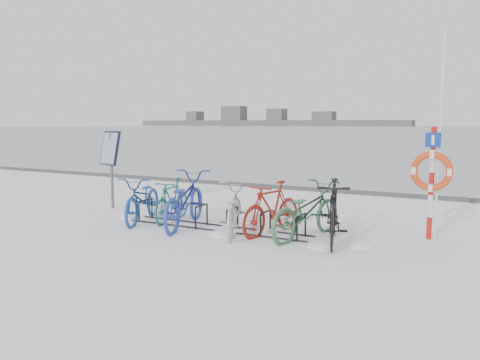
# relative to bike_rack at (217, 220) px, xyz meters

# --- Properties ---
(ground) EXTENTS (900.00, 900.00, 0.00)m
(ground) POSITION_rel_bike_rack_xyz_m (0.00, 0.00, -0.18)
(ground) COLOR white
(ground) RESTS_ON ground
(ice_sheet) EXTENTS (400.00, 298.00, 0.02)m
(ice_sheet) POSITION_rel_bike_rack_xyz_m (0.00, 155.00, -0.17)
(ice_sheet) COLOR #9EA9B2
(ice_sheet) RESTS_ON ground
(quay_edge) EXTENTS (400.00, 0.25, 0.10)m
(quay_edge) POSITION_rel_bike_rack_xyz_m (0.00, 5.90, -0.13)
(quay_edge) COLOR #3F3F42
(quay_edge) RESTS_ON ground
(bike_rack) EXTENTS (4.00, 0.48, 0.46)m
(bike_rack) POSITION_rel_bike_rack_xyz_m (0.00, 0.00, 0.00)
(bike_rack) COLOR black
(bike_rack) RESTS_ON ground
(info_board) EXTENTS (0.68, 0.39, 1.92)m
(info_board) POSITION_rel_bike_rack_xyz_m (-3.44, 0.72, 1.20)
(info_board) COLOR #595B5E
(info_board) RESTS_ON ground
(lifebuoy_station) EXTENTS (0.72, 0.22, 3.73)m
(lifebuoy_station) POSITION_rel_bike_rack_xyz_m (3.88, 1.02, 1.07)
(lifebuoy_station) COLOR red
(lifebuoy_station) RESTS_ON ground
(shoreline) EXTENTS (180.00, 12.00, 9.50)m
(shoreline) POSITION_rel_bike_rack_xyz_m (-122.02, 260.00, 2.61)
(shoreline) COLOR #515151
(shoreline) RESTS_ON ground
(bike_0) EXTENTS (1.29, 2.08, 1.03)m
(bike_0) POSITION_rel_bike_rack_xyz_m (-1.79, -0.08, 0.33)
(bike_0) COLOR #184490
(bike_0) RESTS_ON ground
(bike_1) EXTENTS (0.70, 1.64, 0.95)m
(bike_1) POSITION_rel_bike_rack_xyz_m (-1.25, 0.23, 0.30)
(bike_1) COLOR #1E6E6F
(bike_1) RESTS_ON ground
(bike_2) EXTENTS (1.32, 2.34, 1.16)m
(bike_2) POSITION_rel_bike_rack_xyz_m (-0.71, -0.10, 0.40)
(bike_2) COLOR #283BA7
(bike_2) RESTS_ON ground
(bike_3) EXTENTS (1.34, 1.99, 0.99)m
(bike_3) POSITION_rel_bike_rack_xyz_m (0.47, -0.18, 0.31)
(bike_3) COLOR #ADAFB5
(bike_3) RESTS_ON ground
(bike_4) EXTENTS (0.88, 1.81, 1.05)m
(bike_4) POSITION_rel_bike_rack_xyz_m (1.15, 0.14, 0.34)
(bike_4) COLOR maroon
(bike_4) RESTS_ON ground
(bike_5) EXTENTS (1.23, 2.16, 1.07)m
(bike_5) POSITION_rel_bike_rack_xyz_m (1.84, 0.16, 0.35)
(bike_5) COLOR #376C46
(bike_5) RESTS_ON ground
(bike_6) EXTENTS (1.02, 2.00, 1.16)m
(bike_6) POSITION_rel_bike_rack_xyz_m (2.38, 0.05, 0.40)
(bike_6) COLOR black
(bike_6) RESTS_ON ground
(snow_drifts) EXTENTS (5.66, 1.43, 0.19)m
(snow_drifts) POSITION_rel_bike_rack_xyz_m (1.02, -0.02, -0.18)
(snow_drifts) COLOR white
(snow_drifts) RESTS_ON ground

